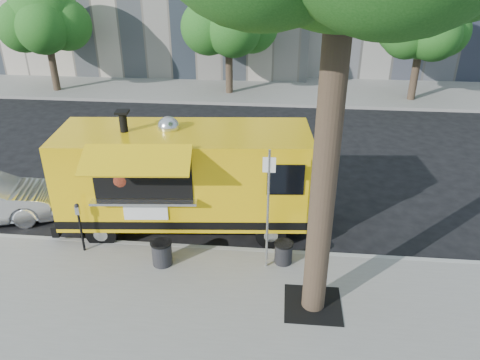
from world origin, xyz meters
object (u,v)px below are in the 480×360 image
object	(u,v)px
trash_bin_left	(162,252)
trash_bin_right	(284,252)
parking_meter	(80,222)
far_tree_b	(229,17)
far_tree_a	(44,17)
sign_post	(268,204)
food_truck	(184,177)
far_tree_c	(423,23)

from	to	relation	value
trash_bin_left	trash_bin_right	distance (m)	2.89
parking_meter	far_tree_b	bearing A→B (deg)	81.90
far_tree_a	trash_bin_left	distance (m)	17.01
sign_post	trash_bin_left	size ratio (longest dim) A/B	4.87
far_tree_a	food_truck	size ratio (longest dim) A/B	0.78
far_tree_c	sign_post	distance (m)	15.48
far_tree_a	parking_meter	world-z (taller)	far_tree_a
food_truck	far_tree_c	bearing A→B (deg)	49.50
far_tree_a	far_tree_b	bearing A→B (deg)	2.54
far_tree_a	trash_bin_left	world-z (taller)	far_tree_a
sign_post	parking_meter	xyz separation A→B (m)	(-4.55, 0.20, -0.87)
far_tree_b	parking_meter	distance (m)	14.48
far_tree_a	trash_bin_right	bearing A→B (deg)	-48.83
far_tree_c	far_tree_a	bearing A→B (deg)	-179.68
parking_meter	trash_bin_right	xyz separation A→B (m)	(4.95, -0.01, -0.54)
parking_meter	food_truck	bearing A→B (deg)	33.38
parking_meter	trash_bin_left	bearing A→B (deg)	-9.44
far_tree_b	sign_post	xyz separation A→B (m)	(2.55, -14.25, -1.98)
sign_post	trash_bin_right	bearing A→B (deg)	25.09
sign_post	trash_bin_left	world-z (taller)	sign_post
far_tree_c	trash_bin_right	xyz separation A→B (m)	(-6.05, -13.76, -3.27)
far_tree_a	far_tree_c	distance (m)	18.00
far_tree_b	far_tree_c	size ratio (longest dim) A/B	1.06
far_tree_a	parking_meter	xyz separation A→B (m)	(7.00, -13.65, -2.79)
far_tree_b	parking_meter	world-z (taller)	far_tree_b
sign_post	trash_bin_right	world-z (taller)	sign_post
far_tree_b	trash_bin_left	distance (m)	14.78
far_tree_b	sign_post	world-z (taller)	far_tree_b
food_truck	trash_bin_right	xyz separation A→B (m)	(2.65, -1.53, -1.11)
far_tree_c	far_tree_b	bearing A→B (deg)	178.09
far_tree_a	trash_bin_left	bearing A→B (deg)	-57.03
far_tree_b	trash_bin_right	world-z (taller)	far_tree_b
far_tree_b	far_tree_c	xyz separation A→B (m)	(9.00, -0.30, -0.12)
sign_post	parking_meter	world-z (taller)	sign_post
far_tree_a	sign_post	xyz separation A→B (m)	(11.55, -13.85, -1.93)
trash_bin_right	parking_meter	bearing A→B (deg)	179.85
food_truck	parking_meter	bearing A→B (deg)	-151.70
far_tree_c	sign_post	world-z (taller)	far_tree_c
far_tree_a	parking_meter	distance (m)	15.59
trash_bin_right	trash_bin_left	bearing A→B (deg)	-173.38
sign_post	far_tree_c	bearing A→B (deg)	65.19
far_tree_b	parking_meter	size ratio (longest dim) A/B	4.12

